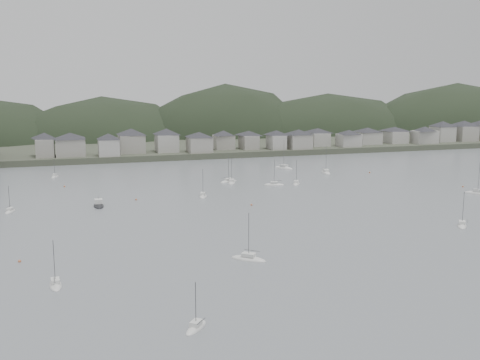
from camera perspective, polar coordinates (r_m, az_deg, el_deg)
name	(u,v)px	position (r m, az deg, el deg)	size (l,w,h in m)	color
ground	(346,267)	(120.72, 10.72, -8.68)	(900.00, 900.00, 0.00)	slate
far_shore_land	(148,135)	(401.18, -9.37, 4.53)	(900.00, 250.00, 3.00)	#383D2D
forested_ridge	(161,157)	(378.13, -8.05, 2.29)	(851.55, 103.94, 102.57)	black
waterfront_town	(270,138)	(304.34, 3.07, 4.33)	(451.48, 28.46, 12.92)	#99968C
sailboat_lead	(249,259)	(123.00, 0.89, -8.07)	(7.88, 7.49, 11.28)	silver
moored_fleet	(205,202)	(181.17, -3.57, -2.21)	(242.12, 164.37, 13.73)	silver
motor_launch_far	(99,205)	(180.13, -14.22, -2.53)	(3.13, 8.47, 4.01)	black
mooring_buoys	(260,204)	(177.78, 2.06, -2.44)	(150.96, 129.05, 0.70)	#BB663E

